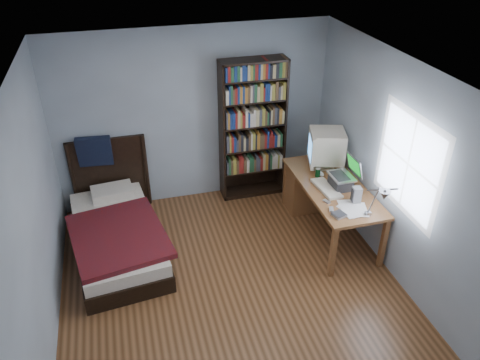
% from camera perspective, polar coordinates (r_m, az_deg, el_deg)
% --- Properties ---
extents(room, '(4.20, 4.24, 2.50)m').
position_cam_1_polar(room, '(4.72, -0.69, -2.18)').
color(room, '#503017').
rests_on(room, ground).
extents(desk, '(0.75, 1.69, 0.73)m').
position_cam_1_polar(desk, '(6.55, 9.25, -0.84)').
color(desk, brown).
rests_on(desk, floor).
extents(crt_monitor, '(0.57, 0.53, 0.53)m').
position_cam_1_polar(crt_monitor, '(6.30, 10.36, 4.02)').
color(crt_monitor, beige).
rests_on(crt_monitor, desk).
extents(laptop, '(0.34, 0.35, 0.42)m').
position_cam_1_polar(laptop, '(5.96, 12.36, 0.08)').
color(laptop, '#2D2D30').
rests_on(laptop, desk).
extents(desk_lamp, '(0.24, 0.53, 0.63)m').
position_cam_1_polar(desk_lamp, '(4.98, 16.94, -1.97)').
color(desk_lamp, '#99999E').
rests_on(desk_lamp, desk).
extents(keyboard, '(0.24, 0.51, 0.05)m').
position_cam_1_polar(keyboard, '(5.92, 10.50, -1.01)').
color(keyboard, beige).
rests_on(keyboard, desk).
extents(speaker, '(0.11, 0.11, 0.20)m').
position_cam_1_polar(speaker, '(5.72, 14.01, -1.76)').
color(speaker, gray).
rests_on(speaker, desk).
extents(soda_can, '(0.06, 0.06, 0.11)m').
position_cam_1_polar(soda_can, '(6.16, 9.45, 0.89)').
color(soda_can, black).
rests_on(soda_can, desk).
extents(mouse, '(0.07, 0.13, 0.04)m').
position_cam_1_polar(mouse, '(6.22, 9.83, 0.75)').
color(mouse, silver).
rests_on(mouse, desk).
extents(phone_silver, '(0.08, 0.10, 0.02)m').
position_cam_1_polar(phone_silver, '(5.69, 10.51, -2.58)').
color(phone_silver, '#B0B0B5').
rests_on(phone_silver, desk).
extents(phone_grey, '(0.08, 0.11, 0.02)m').
position_cam_1_polar(phone_grey, '(5.55, 11.08, -3.53)').
color(phone_grey, gray).
rests_on(phone_grey, desk).
extents(external_drive, '(0.17, 0.17, 0.03)m').
position_cam_1_polar(external_drive, '(5.47, 11.97, -4.17)').
color(external_drive, gray).
rests_on(external_drive, desk).
extents(bookshelf, '(0.92, 0.30, 2.05)m').
position_cam_1_polar(bookshelf, '(6.65, 1.55, 6.07)').
color(bookshelf, black).
rests_on(bookshelf, floor).
extents(bed, '(1.25, 2.11, 1.16)m').
position_cam_1_polar(bed, '(6.13, -14.86, -5.95)').
color(bed, black).
rests_on(bed, floor).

